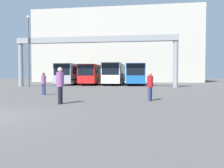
{
  "coord_description": "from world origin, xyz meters",
  "views": [
    {
      "loc": [
        5.91,
        -6.4,
        1.45
      ],
      "look_at": [
        1.95,
        22.81,
        0.3
      ],
      "focal_mm": 35.0,
      "sensor_mm": 36.0,
      "label": 1
    }
  ],
  "objects": [
    {
      "name": "bus_slot_1",
      "position": [
        -1.71,
        27.86,
        1.77
      ],
      "size": [
        2.48,
        10.13,
        3.06
      ],
      "color": "red",
      "rests_on": "ground"
    },
    {
      "name": "overhead_gantry",
      "position": [
        0.0,
        20.66,
        5.15
      ],
      "size": [
        20.52,
        0.8,
        6.33
      ],
      "color": "gray",
      "rests_on": "ground"
    },
    {
      "name": "pedestrian_near_left",
      "position": [
        -1.36,
        9.07,
        0.89
      ],
      "size": [
        0.35,
        0.35,
        1.68
      ],
      "rotation": [
        0.0,
        0.0,
        5.92
      ],
      "color": "navy",
      "rests_on": "ground"
    },
    {
      "name": "bus_slot_0",
      "position": [
        -5.13,
        28.96,
        1.83
      ],
      "size": [
        2.58,
        12.32,
        3.18
      ],
      "color": "#999EA5",
      "rests_on": "ground"
    },
    {
      "name": "bus_slot_2",
      "position": [
        1.71,
        27.88,
        1.88
      ],
      "size": [
        2.61,
        10.17,
        3.27
      ],
      "color": "silver",
      "rests_on": "ground"
    },
    {
      "name": "bus_slot_3",
      "position": [
        5.13,
        27.89,
        1.8
      ],
      "size": [
        2.62,
        10.18,
        3.12
      ],
      "color": "#1959A5",
      "rests_on": "ground"
    },
    {
      "name": "pedestrian_mid_right",
      "position": [
        1.81,
        4.2,
        0.99
      ],
      "size": [
        0.39,
        0.39,
        1.86
      ],
      "rotation": [
        0.0,
        0.0,
        4.87
      ],
      "color": "black",
      "rests_on": "ground"
    },
    {
      "name": "lamp_post",
      "position": [
        -8.52,
        20.08,
        4.92
      ],
      "size": [
        0.36,
        0.36,
        9.1
      ],
      "color": "#595B60",
      "rests_on": "ground"
    },
    {
      "name": "building_backdrop",
      "position": [
        0.0,
        45.89,
        8.07
      ],
      "size": [
        37.33,
        12.0,
        16.14
      ],
      "color": "#B7B2A3",
      "rests_on": "ground"
    },
    {
      "name": "pedestrian_far_center",
      "position": [
        6.39,
        6.21,
        0.88
      ],
      "size": [
        0.34,
        0.34,
        1.65
      ],
      "rotation": [
        0.0,
        0.0,
        4.26
      ],
      "color": "navy",
      "rests_on": "ground"
    }
  ]
}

